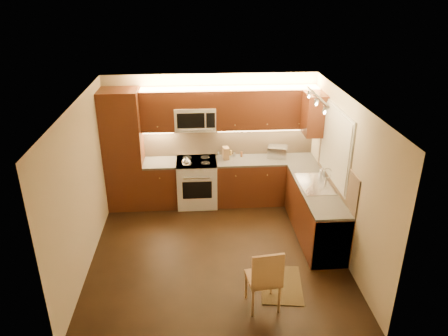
{
  "coord_description": "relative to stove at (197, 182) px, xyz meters",
  "views": [
    {
      "loc": [
        -0.29,
        -5.81,
        4.1
      ],
      "look_at": [
        0.15,
        0.55,
        1.25
      ],
      "focal_mm": 34.18,
      "sensor_mm": 36.0,
      "label": 1
    }
  ],
  "objects": [
    {
      "name": "spice_jar_b",
      "position": [
        0.88,
        0.17,
        0.49
      ],
      "size": [
        0.05,
        0.05,
        0.11
      ],
      "primitive_type": "cylinder",
      "rotation": [
        0.0,
        0.0,
        0.11
      ],
      "color": "brown",
      "rests_on": "counter_back_right"
    },
    {
      "name": "upper_cab_back_right",
      "position": [
        1.34,
        0.15,
        1.42
      ],
      "size": [
        1.92,
        0.35,
        0.75
      ],
      "primitive_type": "cube",
      "color": "#4D2410",
      "rests_on": "wall_back"
    },
    {
      "name": "backsplash_back",
      "position": [
        0.65,
        0.31,
        0.74
      ],
      "size": [
        3.3,
        0.02,
        0.6
      ],
      "primitive_type": "cube",
      "color": "tan",
      "rests_on": "wall_back"
    },
    {
      "name": "base_cab_back_right",
      "position": [
        1.34,
        0.02,
        -0.03
      ],
      "size": [
        1.92,
        0.6,
        0.86
      ],
      "primitive_type": "cube",
      "color": "#4D2410",
      "rests_on": "floor"
    },
    {
      "name": "base_cab_back_left",
      "position": [
        -0.69,
        0.02,
        -0.03
      ],
      "size": [
        0.62,
        0.6,
        0.86
      ],
      "primitive_type": "cube",
      "color": "#4D2410",
      "rests_on": "floor"
    },
    {
      "name": "sink",
      "position": [
        2.0,
        -1.12,
        0.52
      ],
      "size": [
        0.52,
        0.86,
        0.15
      ],
      "primitive_type": null,
      "color": "silver",
      "rests_on": "counter_right"
    },
    {
      "name": "wall_right",
      "position": [
        2.3,
        -1.68,
        0.79
      ],
      "size": [
        0.01,
        4.0,
        2.5
      ],
      "primitive_type": "cube",
      "color": "#C1B08D",
      "rests_on": "ground"
    },
    {
      "name": "backsplash_right",
      "position": [
        2.29,
        -1.28,
        0.74
      ],
      "size": [
        0.02,
        2.0,
        0.6
      ],
      "primitive_type": "cube",
      "color": "tan",
      "rests_on": "wall_right"
    },
    {
      "name": "ceiling",
      "position": [
        0.3,
        -1.68,
        2.04
      ],
      "size": [
        4.0,
        4.0,
        0.01
      ],
      "primitive_type": "cube",
      "color": "beige",
      "rests_on": "ground"
    },
    {
      "name": "stove",
      "position": [
        0.0,
        0.0,
        0.0
      ],
      "size": [
        0.76,
        0.65,
        0.92
      ],
      "primitive_type": null,
      "color": "silver",
      "rests_on": "floor"
    },
    {
      "name": "wall_front",
      "position": [
        0.3,
        -3.67,
        0.79
      ],
      "size": [
        4.0,
        0.01,
        2.5
      ],
      "primitive_type": "cube",
      "color": "#C1B08D",
      "rests_on": "ground"
    },
    {
      "name": "window_blinds",
      "position": [
        2.27,
        -1.12,
        1.14
      ],
      "size": [
        0.02,
        1.36,
        1.16
      ],
      "primitive_type": "cube",
      "color": "silver",
      "rests_on": "wall_right"
    },
    {
      "name": "toaster_oven",
      "position": [
        1.58,
        0.11,
        0.55
      ],
      "size": [
        0.43,
        0.37,
        0.22
      ],
      "primitive_type": "cube",
      "rotation": [
        0.0,
        0.0,
        -0.28
      ],
      "color": "silver",
      "rests_on": "counter_back_right"
    },
    {
      "name": "soap_bottle",
      "position": [
        2.2,
        -0.82,
        0.53
      ],
      "size": [
        0.09,
        0.1,
        0.18
      ],
      "primitive_type": "imported",
      "rotation": [
        0.0,
        0.0,
        -0.16
      ],
      "color": "silver",
      "rests_on": "counter_right"
    },
    {
      "name": "knife_block",
      "position": [
        0.57,
        0.09,
        0.56
      ],
      "size": [
        0.13,
        0.18,
        0.24
      ],
      "primitive_type": "cube",
      "rotation": [
        0.0,
        0.0,
        0.14
      ],
      "color": "#936442",
      "rests_on": "counter_back_right"
    },
    {
      "name": "upper_cab_back_left",
      "position": [
        -0.69,
        0.15,
        1.42
      ],
      "size": [
        0.62,
        0.35,
        0.75
      ],
      "primitive_type": "cube",
      "color": "#4D2410",
      "rests_on": "wall_back"
    },
    {
      "name": "rug",
      "position": [
        1.19,
        -2.58,
        -0.45
      ],
      "size": [
        0.69,
        0.94,
        0.01
      ],
      "primitive_type": "cube",
      "rotation": [
        0.0,
        0.0,
        -0.13
      ],
      "color": "black",
      "rests_on": "floor"
    },
    {
      "name": "upper_cab_right_corner",
      "position": [
        2.12,
        -0.28,
        1.42
      ],
      "size": [
        0.35,
        0.5,
        0.75
      ],
      "primitive_type": "cube",
      "color": "#4D2410",
      "rests_on": "wall_right"
    },
    {
      "name": "floor",
      "position": [
        0.3,
        -1.68,
        -0.46
      ],
      "size": [
        4.0,
        4.0,
        0.01
      ],
      "primitive_type": "cube",
      "color": "black",
      "rests_on": "ground"
    },
    {
      "name": "window_frame",
      "position": [
        2.29,
        -1.12,
        1.14
      ],
      "size": [
        0.03,
        1.44,
        1.24
      ],
      "primitive_type": "cube",
      "color": "silver",
      "rests_on": "wall_right"
    },
    {
      "name": "kettle",
      "position": [
        -0.19,
        -0.22,
        0.56
      ],
      "size": [
        0.21,
        0.21,
        0.19
      ],
      "primitive_type": null,
      "rotation": [
        0.0,
        0.0,
        -0.3
      ],
      "color": "silver",
      "rests_on": "stove"
    },
    {
      "name": "microwave",
      "position": [
        0.0,
        0.14,
        1.26
      ],
      "size": [
        0.76,
        0.38,
        0.44
      ],
      "primitive_type": null,
      "color": "silver",
      "rests_on": "wall_back"
    },
    {
      "name": "wall_back",
      "position": [
        0.3,
        0.32,
        0.79
      ],
      "size": [
        4.0,
        0.01,
        2.5
      ],
      "primitive_type": "cube",
      "color": "#C1B08D",
      "rests_on": "ground"
    },
    {
      "name": "upper_cab_bridge",
      "position": [
        0.0,
        0.15,
        1.63
      ],
      "size": [
        0.76,
        0.35,
        0.31
      ],
      "primitive_type": "cube",
      "color": "#4D2410",
      "rests_on": "wall_back"
    },
    {
      "name": "spice_jar_c",
      "position": [
        0.74,
        0.19,
        0.49
      ],
      "size": [
        0.05,
        0.05,
        0.09
      ],
      "primitive_type": "cylinder",
      "rotation": [
        0.0,
        0.0,
        -0.16
      ],
      "color": "silver",
      "rests_on": "counter_back_right"
    },
    {
      "name": "counter_right",
      "position": [
        2.0,
        -1.28,
        0.42
      ],
      "size": [
        0.6,
        2.0,
        0.04
      ],
      "primitive_type": "cube",
      "color": "#3D3B38",
      "rests_on": "base_cab_right"
    },
    {
      "name": "dishwasher",
      "position": [
        2.0,
        -1.98,
        -0.03
      ],
      "size": [
        0.58,
        0.6,
        0.84
      ],
      "primitive_type": "cube",
      "color": "silver",
      "rests_on": "floor"
    },
    {
      "name": "counter_back_right",
      "position": [
        1.34,
        0.02,
        0.42
      ],
      "size": [
        1.92,
        0.6,
        0.04
      ],
      "primitive_type": "cube",
      "color": "#3D3B38",
      "rests_on": "base_cab_back_right"
    },
    {
      "name": "spice_jar_a",
      "position": [
        0.44,
        0.26,
        0.48
      ],
      "size": [
        0.04,
        0.04,
        0.09
      ],
      "primitive_type": "cylinder",
      "rotation": [
        0.0,
        0.0,
        -0.05
      ],
      "color": "silver",
      "rests_on": "counter_back_right"
    },
    {
      "name": "spice_jar_d",
      "position": [
        0.68,
        0.26,
        0.49
      ],
      "size": [
        0.06,
        0.06,
        0.11
      ],
      "primitive_type": "cylinder",
      "rotation": [
        0.0,
        0.0,
        0.42
      ],
      "color": "#A57A31",
      "rests_on": "counter_back_right"
    },
    {
      "name": "counter_back_left",
      "position": [
        -0.69,
        0.02,
        0.42
      ],
      "size": [
        0.62,
        0.6,
        0.04
      ],
      "primitive_type": "cube",
      "color": "#3D3B38",
      "rests_on": "base_cab_back_left"
    },
    {
      "name": "track_light_bar",
      "position": [
        1.85,
        -1.27,
        2.0
      ],
      "size": [
        0.04,
        1.2,
        0.03
      ],
      "primitive_type": "cube",
      "color": "silver",
      "rests_on": "ceiling"
    },
    {
      "name": "wall_left",
      "position": [
        -1.7,
        -1.68,
        0.79
      ],
      "size": [
        0.01,
        4.0,
        2.5
      ],
      "primitive_type": "cube",
      "color": "#C1B08D",
      "rests_on": "ground"
    },
    {
      "name": "dining_chair",
      "position": [
        0.84,
        -2.96,
        0.02
      ],
      "size": [
        0.47,
        0.47,
        0.95
      ],
      "primitive_type": null,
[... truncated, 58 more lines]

